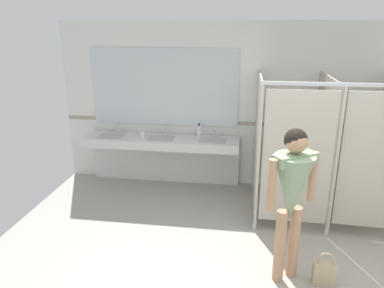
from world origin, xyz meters
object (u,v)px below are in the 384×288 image
object	(u,v)px
handbag	(324,273)
paper_cup	(142,135)
soap_dispenser	(199,131)
person_standing	(292,188)

from	to	relation	value
handbag	paper_cup	size ratio (longest dim) A/B	3.49
soap_dispenser	paper_cup	world-z (taller)	soap_dispenser
handbag	paper_cup	bearing A→B (deg)	139.83
paper_cup	handbag	bearing A→B (deg)	-40.17
handbag	paper_cup	world-z (taller)	paper_cup
soap_dispenser	paper_cup	bearing A→B (deg)	-166.85
person_standing	handbag	distance (m)	0.99
handbag	person_standing	bearing A→B (deg)	172.73
person_standing	soap_dispenser	world-z (taller)	person_standing
person_standing	soap_dispenser	bearing A→B (deg)	118.15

